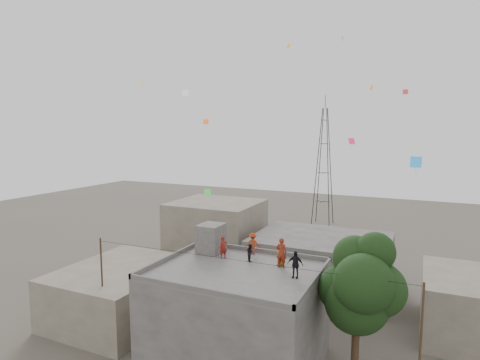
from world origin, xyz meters
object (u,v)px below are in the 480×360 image
(stair_head_box, at_px, (211,238))
(transmission_tower, at_px, (324,167))
(tree, at_px, (361,286))
(person_dark_adult, at_px, (295,264))
(person_red_adult, at_px, (281,253))

(stair_head_box, height_order, transmission_tower, transmission_tower)
(tree, height_order, person_dark_adult, tree)
(stair_head_box, distance_m, tree, 10.80)
(tree, distance_m, person_red_adult, 5.21)
(tree, xyz_separation_m, person_red_adult, (-5.01, 1.07, 0.94))
(stair_head_box, relative_size, tree, 0.22)
(tree, bearing_deg, person_dark_adult, -175.33)
(stair_head_box, xyz_separation_m, person_red_adult, (5.55, -0.93, -0.06))
(tree, bearing_deg, transmission_tower, 106.09)
(person_red_adult, bearing_deg, person_dark_adult, 131.54)
(transmission_tower, height_order, person_red_adult, transmission_tower)
(person_red_adult, xyz_separation_m, person_dark_adult, (1.32, -1.37, -0.14))
(tree, height_order, transmission_tower, transmission_tower)
(transmission_tower, bearing_deg, person_red_adult, -80.59)
(stair_head_box, relative_size, transmission_tower, 0.10)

